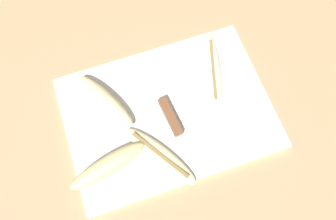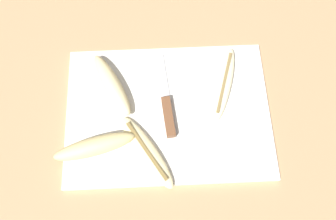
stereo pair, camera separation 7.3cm
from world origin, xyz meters
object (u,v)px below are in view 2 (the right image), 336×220
at_px(banana_spotted_left, 95,146).
at_px(banana_bright_far, 224,84).
at_px(banana_soft_right, 147,152).
at_px(knife, 167,109).
at_px(banana_ripe_center, 112,84).

xyz_separation_m(banana_spotted_left, banana_bright_far, (0.29, 0.14, -0.01)).
bearing_deg(banana_bright_far, banana_soft_right, -140.04).
bearing_deg(banana_soft_right, knife, 63.25).
bearing_deg(banana_bright_far, banana_spotted_left, -154.70).
xyz_separation_m(knife, banana_ripe_center, (-0.12, 0.06, 0.01)).
bearing_deg(knife, banana_soft_right, -122.59).
xyz_separation_m(banana_bright_far, banana_soft_right, (-0.18, -0.15, 0.00)).
relative_size(banana_spotted_left, banana_bright_far, 0.93).
xyz_separation_m(banana_spotted_left, banana_ripe_center, (0.03, 0.14, -0.00)).
bearing_deg(knife, banana_ripe_center, 147.61).
relative_size(banana_ripe_center, banana_soft_right, 0.93).
distance_m(banana_spotted_left, banana_bright_far, 0.32).
bearing_deg(banana_spotted_left, banana_ripe_center, 76.63).
height_order(banana_ripe_center, banana_soft_right, banana_ripe_center).
relative_size(banana_bright_far, banana_ripe_center, 1.15).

